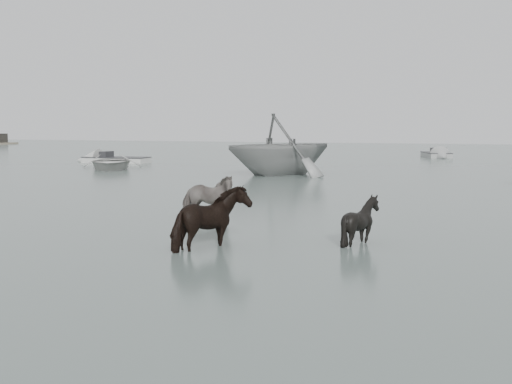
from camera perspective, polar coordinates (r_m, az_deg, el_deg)
ground at (r=14.90m, az=-4.61°, el=-3.98°), size 140.00×140.00×0.00m
pony_pinto at (r=18.08m, az=-4.38°, el=0.14°), size 1.75×0.84×1.45m
pony_dark at (r=13.36m, az=-3.88°, el=-1.83°), size 1.32×1.54×1.53m
pony_black at (r=14.16m, az=9.30°, el=-1.98°), size 1.48×1.42×1.27m
rowboat_lead at (r=37.30m, az=-12.81°, el=2.74°), size 5.04×5.64×0.96m
rowboat_trail at (r=32.49m, az=2.20°, el=4.39°), size 7.92×8.06×3.22m
skiff_outer at (r=43.09m, az=-12.32°, el=3.05°), size 6.01×1.76×0.75m
skiff_mid at (r=50.62m, az=15.73°, el=3.41°), size 2.87×4.89×0.75m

